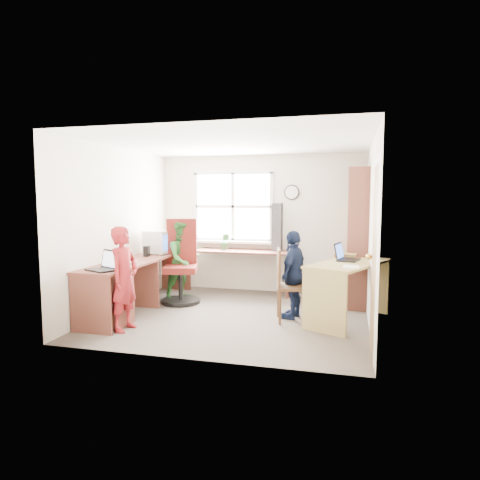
{
  "coord_description": "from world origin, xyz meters",
  "views": [
    {
      "loc": [
        1.53,
        -5.69,
        1.66
      ],
      "look_at": [
        0.0,
        0.25,
        1.05
      ],
      "focal_mm": 32.0,
      "sensor_mm": 36.0,
      "label": 1
    }
  ],
  "objects_px": {
    "potted_plant": "(225,242)",
    "crt_monitor": "(158,242)",
    "right_desk": "(348,279)",
    "person_green": "(183,260)",
    "swivel_chair": "(181,267)",
    "person_red": "(124,279)",
    "cd_tower": "(277,227)",
    "laptop_right": "(345,256)",
    "person_navy": "(294,274)",
    "laptop_left": "(105,265)",
    "l_desk": "(141,283)",
    "bookshelf": "(357,240)",
    "wooden_chair": "(287,282)"
  },
  "relations": [
    {
      "from": "laptop_left",
      "to": "person_navy",
      "type": "relative_size",
      "value": 0.37
    },
    {
      "from": "cd_tower",
      "to": "person_red",
      "type": "bearing_deg",
      "value": -116.32
    },
    {
      "from": "bookshelf",
      "to": "swivel_chair",
      "type": "distance_m",
      "value": 2.81
    },
    {
      "from": "laptop_left",
      "to": "person_red",
      "type": "height_order",
      "value": "person_red"
    },
    {
      "from": "right_desk",
      "to": "crt_monitor",
      "type": "bearing_deg",
      "value": -164.93
    },
    {
      "from": "person_navy",
      "to": "l_desk",
      "type": "bearing_deg",
      "value": -65.11
    },
    {
      "from": "bookshelf",
      "to": "cd_tower",
      "type": "bearing_deg",
      "value": 166.14
    },
    {
      "from": "bookshelf",
      "to": "crt_monitor",
      "type": "xyz_separation_m",
      "value": [
        -3.13,
        -0.55,
        -0.06
      ]
    },
    {
      "from": "laptop_right",
      "to": "person_green",
      "type": "distance_m",
      "value": 2.63
    },
    {
      "from": "swivel_chair",
      "to": "crt_monitor",
      "type": "distance_m",
      "value": 0.57
    },
    {
      "from": "cd_tower",
      "to": "person_navy",
      "type": "relative_size",
      "value": 0.67
    },
    {
      "from": "cd_tower",
      "to": "potted_plant",
      "type": "bearing_deg",
      "value": -170.78
    },
    {
      "from": "wooden_chair",
      "to": "cd_tower",
      "type": "distance_m",
      "value": 1.74
    },
    {
      "from": "l_desk",
      "to": "person_green",
      "type": "bearing_deg",
      "value": 79.01
    },
    {
      "from": "bookshelf",
      "to": "person_green",
      "type": "height_order",
      "value": "bookshelf"
    },
    {
      "from": "wooden_chair",
      "to": "person_red",
      "type": "height_order",
      "value": "person_red"
    },
    {
      "from": "crt_monitor",
      "to": "cd_tower",
      "type": "xyz_separation_m",
      "value": [
        1.81,
        0.87,
        0.22
      ]
    },
    {
      "from": "laptop_left",
      "to": "crt_monitor",
      "type": "bearing_deg",
      "value": 116.11
    },
    {
      "from": "swivel_chair",
      "to": "laptop_left",
      "type": "distance_m",
      "value": 1.6
    },
    {
      "from": "right_desk",
      "to": "swivel_chair",
      "type": "relative_size",
      "value": 1.16
    },
    {
      "from": "person_navy",
      "to": "bookshelf",
      "type": "bearing_deg",
      "value": 155.97
    },
    {
      "from": "wooden_chair",
      "to": "cd_tower",
      "type": "height_order",
      "value": "cd_tower"
    },
    {
      "from": "swivel_chair",
      "to": "wooden_chair",
      "type": "relative_size",
      "value": 1.35
    },
    {
      "from": "swivel_chair",
      "to": "person_red",
      "type": "relative_size",
      "value": 1.01
    },
    {
      "from": "swivel_chair",
      "to": "laptop_left",
      "type": "bearing_deg",
      "value": -120.01
    },
    {
      "from": "swivel_chair",
      "to": "laptop_left",
      "type": "height_order",
      "value": "swivel_chair"
    },
    {
      "from": "crt_monitor",
      "to": "laptop_right",
      "type": "bearing_deg",
      "value": -0.52
    },
    {
      "from": "laptop_right",
      "to": "cd_tower",
      "type": "distance_m",
      "value": 1.7
    },
    {
      "from": "laptop_left",
      "to": "person_navy",
      "type": "bearing_deg",
      "value": 50.21
    },
    {
      "from": "right_desk",
      "to": "crt_monitor",
      "type": "distance_m",
      "value": 3.08
    },
    {
      "from": "cd_tower",
      "to": "person_navy",
      "type": "bearing_deg",
      "value": -66.52
    },
    {
      "from": "l_desk",
      "to": "laptop_left",
      "type": "distance_m",
      "value": 0.77
    },
    {
      "from": "right_desk",
      "to": "cd_tower",
      "type": "relative_size",
      "value": 1.88
    },
    {
      "from": "laptop_left",
      "to": "cd_tower",
      "type": "relative_size",
      "value": 0.55
    },
    {
      "from": "laptop_right",
      "to": "person_navy",
      "type": "bearing_deg",
      "value": 118.21
    },
    {
      "from": "wooden_chair",
      "to": "person_green",
      "type": "xyz_separation_m",
      "value": [
        -1.84,
        0.83,
        0.12
      ]
    },
    {
      "from": "potted_plant",
      "to": "crt_monitor",
      "type": "bearing_deg",
      "value": -138.32
    },
    {
      "from": "laptop_right",
      "to": "potted_plant",
      "type": "height_order",
      "value": "laptop_right"
    },
    {
      "from": "person_red",
      "to": "wooden_chair",
      "type": "bearing_deg",
      "value": -60.4
    },
    {
      "from": "person_navy",
      "to": "person_green",
      "type": "bearing_deg",
      "value": -94.77
    },
    {
      "from": "right_desk",
      "to": "l_desk",
      "type": "bearing_deg",
      "value": -147.04
    },
    {
      "from": "laptop_left",
      "to": "potted_plant",
      "type": "bearing_deg",
      "value": 94.94
    },
    {
      "from": "wooden_chair",
      "to": "laptop_right",
      "type": "relative_size",
      "value": 2.4
    },
    {
      "from": "wooden_chair",
      "to": "laptop_left",
      "type": "relative_size",
      "value": 2.16
    },
    {
      "from": "wooden_chair",
      "to": "person_red",
      "type": "relative_size",
      "value": 0.75
    },
    {
      "from": "person_green",
      "to": "person_navy",
      "type": "bearing_deg",
      "value": -79.71
    },
    {
      "from": "right_desk",
      "to": "person_green",
      "type": "bearing_deg",
      "value": -168.93
    },
    {
      "from": "wooden_chair",
      "to": "l_desk",
      "type": "bearing_deg",
      "value": 173.69
    },
    {
      "from": "swivel_chair",
      "to": "cd_tower",
      "type": "distance_m",
      "value": 1.77
    },
    {
      "from": "right_desk",
      "to": "potted_plant",
      "type": "distance_m",
      "value": 2.51
    }
  ]
}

